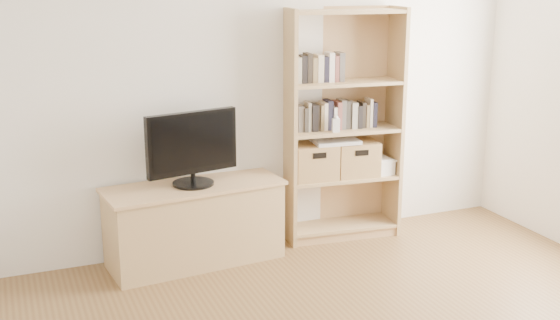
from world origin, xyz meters
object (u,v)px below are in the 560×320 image
tv_stand (195,225)px  basket_right (356,158)px  television (192,148)px  basket_left (314,161)px  laptop (335,141)px  bookshelf (343,126)px  baby_monitor (336,125)px

tv_stand → basket_right: basket_right is taller
television → basket_right: television is taller
tv_stand → basket_left: bearing=-0.5°
basket_right → tv_stand: bearing=-169.0°
tv_stand → laptop: bearing=-2.6°
bookshelf → basket_right: (0.11, -0.02, -0.27)m
tv_stand → basket_right: (1.38, 0.06, 0.36)m
bookshelf → television: bookshelf is taller
basket_left → basket_right: basket_left is taller
baby_monitor → laptop: baby_monitor is taller
baby_monitor → basket_right: (0.23, 0.08, -0.31)m
television → tv_stand: bearing=-11.4°
tv_stand → television: television is taller
television → baby_monitor: television is taller
television → basket_left: 1.05m
basket_right → laptop: bearing=-173.4°
tv_stand → laptop: (1.19, 0.06, 0.52)m
tv_stand → bookshelf: (1.27, 0.07, 0.64)m
bookshelf → television: 1.27m
laptop → bookshelf: bearing=14.6°
tv_stand → laptop: 1.31m
tv_stand → baby_monitor: baby_monitor is taller
tv_stand → laptop: laptop is taller
bookshelf → baby_monitor: size_ratio=17.19×
bookshelf → laptop: bookshelf is taller
bookshelf → television: bearing=-171.0°
television → laptop: 1.20m
television → basket_right: (1.38, 0.06, -0.23)m
basket_left → bookshelf: bearing=1.7°
television → baby_monitor: bearing=-12.3°
baby_monitor → television: bearing=-168.0°
basket_right → laptop: 0.24m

